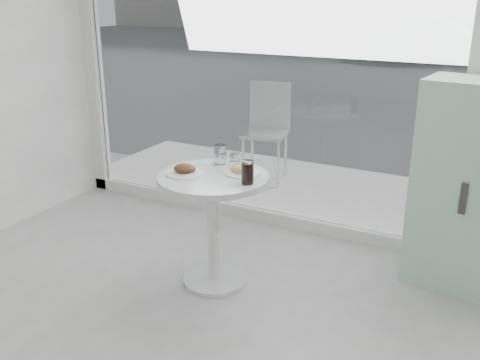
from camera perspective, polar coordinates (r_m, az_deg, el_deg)
The scene contains 12 objects.
storefront at distance 4.03m, azimuth 12.69°, elevation 16.63°, with size 5.00×0.14×3.00m.
main_table at distance 3.50m, azimuth -2.82°, elevation -2.88°, with size 0.72×0.72×0.77m.
patio_deck at distance 5.17m, azimuth 12.93°, elevation -2.07°, with size 5.60×1.60×0.05m, color silver.
street at distance 17.02m, azimuth 24.21°, elevation 11.53°, with size 40.00×24.00×0.00m, color #393939.
mint_cabinet at distance 3.74m, azimuth 23.08°, elevation -0.72°, with size 0.68×0.50×1.38m.
patio_chair at distance 5.42m, azimuth 2.92°, elevation 5.87°, with size 0.50×0.50×0.98m.
car_white at distance 16.38m, azimuth 20.42°, elevation 14.09°, with size 1.55×3.86×1.32m, color white.
plate_fritter at distance 3.44m, azimuth -5.91°, elevation 1.02°, with size 0.23×0.23×0.07m.
plate_donut at distance 3.45m, azimuth 0.22°, elevation 1.04°, with size 0.23×0.23×0.06m.
water_tumbler_a at distance 3.63m, azimuth -2.13°, elevation 2.61°, with size 0.08×0.08×0.13m.
water_tumbler_b at distance 3.50m, azimuth -0.56°, elevation 1.83°, with size 0.07×0.07×0.11m.
cola_glass at distance 3.25m, azimuth 0.81°, elevation 0.78°, with size 0.08×0.08×0.15m.
Camera 1 is at (1.16, -0.88, 1.89)m, focal length 40.00 mm.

